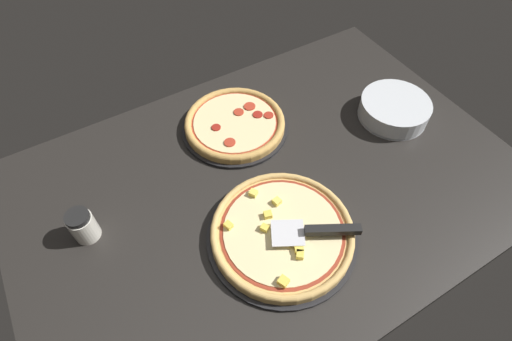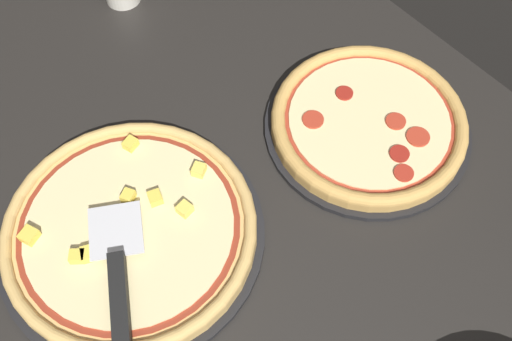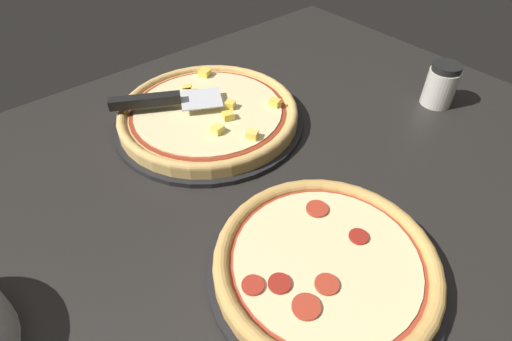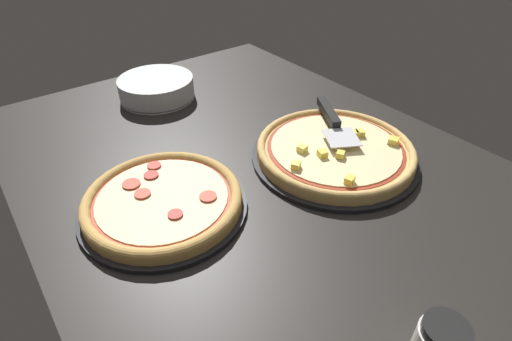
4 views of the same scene
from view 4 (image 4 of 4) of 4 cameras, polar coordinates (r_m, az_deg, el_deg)
The scene contains 7 objects.
ground_plane at distance 91.68cm, azimuth 0.95°, elevation -0.90°, with size 141.34×97.03×3.60cm, color black.
pizza_pan_front at distance 95.95cm, azimuth 11.09°, elevation 1.93°, with size 38.86×38.86×1.00cm, color black.
pizza_front at distance 94.79cm, azimuth 11.24°, elevation 2.97°, with size 36.53×36.53×3.88cm.
pizza_pan_back at distance 82.31cm, azimuth -13.00°, elevation -5.06°, with size 33.45×33.45×1.00cm, color black.
pizza_back at distance 81.14cm, azimuth -13.18°, elevation -4.07°, with size 31.44×31.44×2.78cm.
serving_spatula at distance 101.82cm, azimuth 10.63°, elevation 7.60°, with size 21.59×14.89×2.00cm.
plate_stack at distance 124.57cm, azimuth -14.02°, elevation 11.35°, with size 22.01×22.01×6.30cm.
Camera 4 is at (-57.06, 45.40, 53.77)cm, focal length 28.00 mm.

